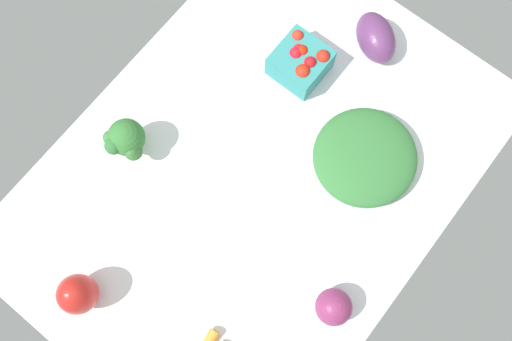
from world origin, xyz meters
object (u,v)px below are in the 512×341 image
Objects in this scene: red_onion_center at (334,307)px; berry_basket at (301,62)px; broccoli_head at (126,140)px; bell_pepper_red at (78,294)px; leafy_greens_clump at (365,157)px; eggplant at (376,38)px.

berry_basket is at bearing -135.69° from red_onion_center.
broccoli_head is 53.00cm from red_onion_center.
leafy_greens_clump is at bearing 154.60° from bell_pepper_red.
eggplant is 1.67× the size of red_onion_center.
broccoli_head reaches higher than eggplant.
broccoli_head is 1.44× the size of red_onion_center.
berry_basket is (-37.03, 16.78, -2.57)cm from broccoli_head.
broccoli_head is 0.96× the size of berry_basket.
leafy_greens_clump is at bearing 69.99° from berry_basket.
bell_pepper_red is 0.95× the size of berry_basket.
broccoli_head is 0.48× the size of leafy_greens_clump.
eggplant is at bearing 147.47° from berry_basket.
leafy_greens_clump is at bearing 153.87° from eggplant.
berry_basket is (14.72, -9.39, -0.12)cm from eggplant.
broccoli_head is (-28.70, -12.95, 1.20)cm from bell_pepper_red.
berry_basket is at bearing 155.62° from broccoli_head.
bell_pepper_red is 65.85cm from berry_basket.
leafy_greens_clump is at bearing 125.42° from broccoli_head.
red_onion_center is (0.01, 52.93, -2.74)cm from broccoli_head.
bell_pepper_red reaches higher than leafy_greens_clump.
leafy_greens_clump is 2.00× the size of berry_basket.
bell_pepper_red is 1.42× the size of red_onion_center.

